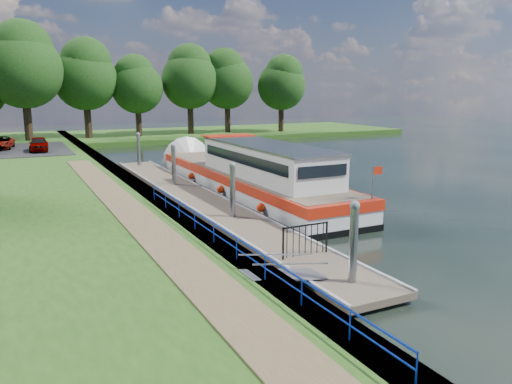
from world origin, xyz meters
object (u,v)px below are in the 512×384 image
barge (244,175)px  car_d (1,143)px  pontoon (199,202)px  car_a (39,144)px

barge → car_d: size_ratio=5.25×
pontoon → car_a: size_ratio=7.98×
barge → car_d: bearing=118.5°
car_a → car_d: car_a is taller
pontoon → car_a: (-6.63, 22.82, 1.29)m
pontoon → car_d: (-9.60, 26.24, 1.21)m
pontoon → car_a: 23.79m
car_a → car_d: (-2.97, 3.43, -0.08)m
barge → car_a: bearing=116.1°
pontoon → barge: 4.19m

